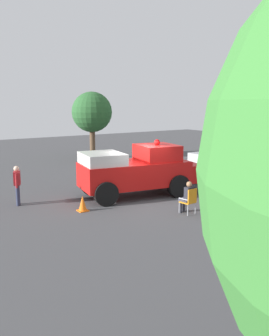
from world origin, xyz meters
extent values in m
plane|color=#424244|center=(0.00, 0.00, 0.00)|extent=(60.00, 60.00, 0.00)
cylinder|color=black|center=(1.38, -2.04, 0.52)|extent=(0.50, 1.08, 1.04)
cylinder|color=black|center=(-0.59, -1.69, 0.52)|extent=(0.50, 1.08, 1.04)
cylinder|color=black|center=(1.99, 1.41, 0.52)|extent=(0.50, 1.08, 1.04)
cylinder|color=black|center=(0.02, 1.75, 0.52)|extent=(0.50, 1.08, 1.04)
cube|color=red|center=(0.70, -0.14, 1.05)|extent=(2.92, 5.19, 1.10)
cube|color=red|center=(0.20, -2.95, 0.92)|extent=(1.89, 1.19, 0.84)
cube|color=red|center=(0.50, -1.28, 1.95)|extent=(2.17, 2.01, 0.76)
cube|color=silver|center=(0.97, 1.38, 1.80)|extent=(2.23, 2.02, 0.60)
cube|color=silver|center=(0.13, -3.39, 0.92)|extent=(1.44, 0.37, 0.64)
cube|color=silver|center=(0.11, -3.49, 0.50)|extent=(2.24, 0.59, 0.24)
sphere|color=white|center=(0.89, -3.53, 1.00)|extent=(0.30, 0.30, 0.26)
sphere|color=white|center=(-0.64, -3.26, 1.00)|extent=(0.30, 0.30, 0.26)
sphere|color=red|center=(0.50, -1.28, 2.45)|extent=(0.32, 0.32, 0.28)
cylinder|color=black|center=(2.35, -7.61, 0.34)|extent=(0.27, 0.69, 0.68)
cylinder|color=black|center=(0.71, -7.57, 0.34)|extent=(0.27, 0.69, 0.68)
cylinder|color=black|center=(2.41, -4.71, 0.34)|extent=(0.27, 0.69, 0.68)
cylinder|color=black|center=(0.77, -4.67, 0.34)|extent=(0.27, 0.69, 0.68)
cube|color=white|center=(1.56, -6.14, 0.62)|extent=(1.89, 4.24, 0.64)
cube|color=white|center=(1.53, -7.59, 0.98)|extent=(1.67, 1.44, 0.20)
cube|color=#99999E|center=(1.56, -5.84, 1.18)|extent=(1.60, 1.93, 0.56)
cube|color=silver|center=(1.51, -8.32, 0.40)|extent=(1.90, 0.20, 0.20)
cylinder|color=#B7BABF|center=(-2.47, -0.11, 0.22)|extent=(0.03, 0.03, 0.44)
cylinder|color=#B7BABF|center=(-2.43, -0.54, 0.22)|extent=(0.03, 0.03, 0.44)
cylinder|color=#B7BABF|center=(-2.91, -0.16, 0.22)|extent=(0.03, 0.03, 0.44)
cylinder|color=#B7BABF|center=(-2.86, -0.59, 0.22)|extent=(0.03, 0.03, 0.44)
cube|color=orange|center=(-2.67, -0.35, 0.46)|extent=(0.53, 0.53, 0.04)
cube|color=orange|center=(-2.91, -0.38, 0.74)|extent=(0.09, 0.48, 0.56)
cube|color=#B7BABF|center=(-2.70, -0.11, 0.62)|extent=(0.44, 0.08, 0.03)
cube|color=#B7BABF|center=(-2.64, -0.59, 0.62)|extent=(0.44, 0.08, 0.03)
cylinder|color=#B7BABF|center=(-1.21, -4.65, 0.22)|extent=(0.03, 0.03, 0.44)
cylinder|color=#B7BABF|center=(-1.25, -5.09, 0.22)|extent=(0.03, 0.03, 0.44)
cylinder|color=#B7BABF|center=(-1.65, -4.61, 0.22)|extent=(0.03, 0.03, 0.44)
cylinder|color=#B7BABF|center=(-1.68, -5.05, 0.22)|extent=(0.03, 0.03, 0.44)
cube|color=#1E7F38|center=(-1.45, -4.85, 0.46)|extent=(0.52, 0.52, 0.04)
cube|color=#1E7F38|center=(-1.68, -4.83, 0.74)|extent=(0.08, 0.48, 0.56)
cube|color=#B7BABF|center=(-1.42, -4.61, 0.62)|extent=(0.44, 0.07, 0.03)
cube|color=#B7BABF|center=(-1.47, -5.09, 0.62)|extent=(0.44, 0.07, 0.03)
cylinder|color=#B7BABF|center=(0.12, -3.64, 0.22)|extent=(0.04, 0.04, 0.44)
cylinder|color=#B7BABF|center=(-0.17, -3.98, 0.22)|extent=(0.04, 0.04, 0.44)
cylinder|color=#B7BABF|center=(-0.22, -3.36, 0.22)|extent=(0.04, 0.04, 0.44)
cylinder|color=#B7BABF|center=(-0.50, -3.69, 0.22)|extent=(0.04, 0.04, 0.44)
cube|color=beige|center=(-0.19, -3.67, 0.46)|extent=(0.68, 0.68, 0.04)
cube|color=beige|center=(-0.37, -3.51, 0.74)|extent=(0.34, 0.39, 0.56)
cube|color=#B7BABF|center=(-0.04, -3.48, 0.62)|extent=(0.36, 0.31, 0.03)
cube|color=#B7BABF|center=(-0.35, -3.85, 0.62)|extent=(0.36, 0.31, 0.03)
cylinder|color=#383842|center=(-2.41, -0.22, 0.23)|extent=(0.14, 0.14, 0.45)
cylinder|color=#383842|center=(-2.39, -0.42, 0.23)|extent=(0.14, 0.14, 0.45)
cube|color=#383842|center=(-2.57, -0.24, 0.51)|extent=(0.45, 0.20, 0.13)
cube|color=#383842|center=(-2.55, -0.44, 0.51)|extent=(0.45, 0.20, 0.13)
cube|color=#26262D|center=(-2.76, -0.36, 0.81)|extent=(0.26, 0.42, 0.54)
sphere|color=#9E704C|center=(-2.74, -0.36, 1.18)|extent=(0.24, 0.24, 0.22)
cylinder|color=#2D334C|center=(2.33, 4.72, 0.44)|extent=(0.19, 0.19, 0.88)
cylinder|color=#2D334C|center=(2.12, 4.80, 0.44)|extent=(0.19, 0.19, 0.88)
cube|color=maroon|center=(2.22, 4.76, 1.16)|extent=(0.49, 0.39, 0.56)
cylinder|color=maroon|center=(2.48, 4.66, 1.10)|extent=(0.13, 0.13, 0.60)
cylinder|color=maroon|center=(1.97, 4.86, 1.10)|extent=(0.13, 0.13, 0.60)
sphere|color=beige|center=(2.22, 4.76, 1.56)|extent=(0.30, 0.30, 0.23)
cylinder|color=brown|center=(11.92, -3.86, 1.23)|extent=(0.42, 0.42, 2.47)
sphere|color=#28592B|center=(11.92, -3.86, 3.53)|extent=(3.03, 3.03, 3.03)
cube|color=orange|center=(-0.09, 2.89, 0.02)|extent=(0.40, 0.40, 0.04)
cone|color=orange|center=(-0.09, 2.89, 0.33)|extent=(0.32, 0.32, 0.60)
camera|label=1|loc=(-12.87, 9.05, 4.31)|focal=39.04mm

